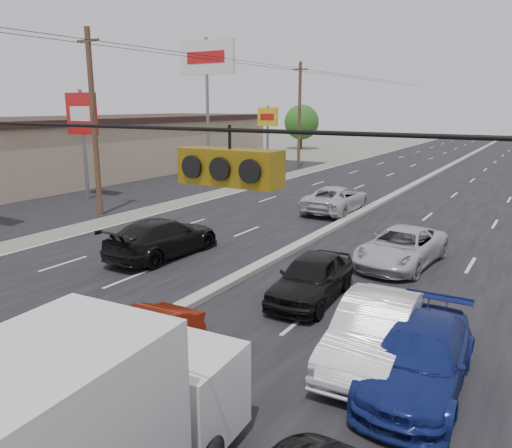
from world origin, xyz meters
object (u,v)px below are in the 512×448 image
at_px(pole_sign_mid, 82,120).
at_px(queue_car_a, 312,278).
at_px(utility_pole_left_c, 299,115).
at_px(tree_left_far, 302,122).
at_px(utility_pole_left_b, 94,123).
at_px(oncoming_near, 163,238).
at_px(pole_sign_far, 268,122).
at_px(oncoming_far, 336,199).
at_px(pole_sign_billboard, 207,67).
at_px(red_sedan, 133,347).
at_px(queue_car_c, 401,247).
at_px(queue_car_d, 419,358).
at_px(queue_car_b, 375,332).

distance_m(pole_sign_mid, queue_car_a, 22.10).
bearing_deg(utility_pole_left_c, tree_left_far, 115.41).
xyz_separation_m(utility_pole_left_b, utility_pole_left_c, (0.00, 25.00, 0.00)).
height_order(queue_car_a, oncoming_near, oncoming_near).
bearing_deg(pole_sign_far, queue_car_a, -57.93).
height_order(queue_car_a, oncoming_far, oncoming_far).
bearing_deg(pole_sign_far, pole_sign_billboard, -82.87).
relative_size(pole_sign_mid, pole_sign_far, 1.17).
distance_m(pole_sign_far, queue_car_a, 35.98).
bearing_deg(red_sedan, queue_car_c, 71.96).
xyz_separation_m(queue_car_a, queue_car_d, (4.13, -3.42, -0.03)).
relative_size(queue_car_b, queue_car_c, 0.93).
bearing_deg(red_sedan, pole_sign_far, 112.69).
bearing_deg(utility_pole_left_b, oncoming_near, -26.49).
distance_m(pole_sign_far, oncoming_near, 31.65).
bearing_deg(red_sedan, utility_pole_left_b, 137.60).
height_order(red_sedan, queue_car_c, queue_car_c).
bearing_deg(utility_pole_left_c, oncoming_far, -57.65).
height_order(pole_sign_billboard, pole_sign_far, pole_sign_billboard).
distance_m(queue_car_d, oncoming_near, 12.22).
distance_m(queue_car_c, queue_car_d, 8.85).
bearing_deg(red_sedan, pole_sign_mid, 138.96).
xyz_separation_m(pole_sign_mid, tree_left_far, (-5.00, 42.00, -1.40)).
height_order(utility_pole_left_c, queue_car_a, utility_pole_left_c).
relative_size(pole_sign_billboard, queue_car_a, 2.56).
distance_m(utility_pole_left_c, oncoming_near, 30.61).
height_order(utility_pole_left_c, oncoming_near, utility_pole_left_c).
height_order(pole_sign_billboard, queue_car_c, pole_sign_billboard).
bearing_deg(queue_car_d, queue_car_b, 150.48).
distance_m(utility_pole_left_b, queue_car_b, 20.63).
height_order(queue_car_b, oncoming_near, same).
height_order(queue_car_a, queue_car_c, queue_car_a).
relative_size(utility_pole_left_c, pole_sign_billboard, 0.91).
bearing_deg(queue_car_a, queue_car_b, -47.21).
xyz_separation_m(utility_pole_left_b, tree_left_far, (-9.50, 45.00, -1.39)).
xyz_separation_m(tree_left_far, queue_car_d, (29.13, -53.75, -3.02)).
bearing_deg(oncoming_near, queue_car_a, 172.12).
distance_m(queue_car_b, oncoming_near, 10.90).
bearing_deg(pole_sign_mid, queue_car_a, -22.61).
bearing_deg(utility_pole_left_b, queue_car_d, -24.02).
bearing_deg(utility_pole_left_c, queue_car_b, -60.89).
bearing_deg(queue_car_c, utility_pole_left_c, 128.89).
xyz_separation_m(red_sedan, queue_car_b, (4.55, 3.35, 0.13)).
bearing_deg(pole_sign_far, utility_pole_left_c, 0.00).
height_order(utility_pole_left_b, pole_sign_billboard, pole_sign_billboard).
height_order(tree_left_far, queue_car_b, tree_left_far).
relative_size(utility_pole_left_c, tree_left_far, 1.63).
bearing_deg(queue_car_c, pole_sign_billboard, 149.99).
bearing_deg(tree_left_far, utility_pole_left_b, -78.08).
bearing_deg(tree_left_far, queue_car_b, -62.26).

